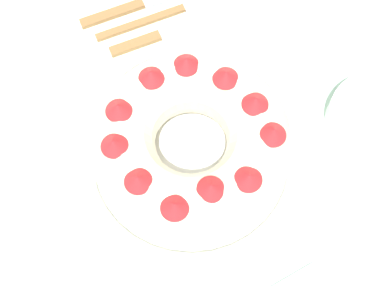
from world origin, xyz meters
TOP-DOWN VIEW (x-y plane):
  - ground_plane at (0.00, 0.00)m, footprint 8.00×8.00m
  - dining_table at (0.00, 0.00)m, footprint 1.54×1.17m
  - serving_dish at (0.00, 0.03)m, footprint 0.29×0.29m
  - bundt_cake at (0.00, 0.03)m, footprint 0.26×0.26m
  - fork at (-0.24, 0.09)m, footprint 0.02×0.20m
  - serving_knife at (-0.27, 0.05)m, footprint 0.02×0.23m
  - cake_knife at (-0.20, 0.06)m, footprint 0.02×0.18m
  - side_bowl at (0.06, 0.29)m, footprint 0.15×0.15m

SIDE VIEW (x-z plane):
  - ground_plane at x=0.00m, z-range 0.00..0.00m
  - dining_table at x=0.00m, z-range 0.30..1.06m
  - cake_knife at x=-0.20m, z-range 0.75..0.76m
  - fork at x=-0.24m, z-range 0.76..0.76m
  - serving_knife at x=-0.27m, z-range 0.75..0.76m
  - serving_dish at x=0.00m, z-range 0.76..0.77m
  - side_bowl at x=0.06m, z-range 0.76..0.79m
  - bundt_cake at x=0.00m, z-range 0.77..0.87m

